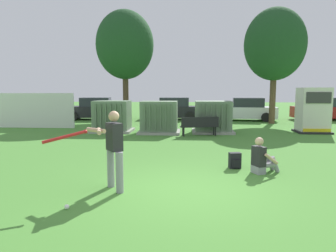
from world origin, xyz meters
The scene contains 17 objects.
ground_plane centered at (0.00, 0.00, 0.00)m, with size 96.00×96.00×0.00m, color #478433.
fence_panel centered at (-8.91, 10.50, 1.00)m, with size 4.80×0.12×2.00m, color white.
transformer_west centered at (-3.93, 9.16, 0.79)m, with size 2.10×1.70×1.62m.
transformer_mid_west centered at (-1.42, 8.81, 0.79)m, with size 2.10×1.70×1.62m.
transformer_mid_east centered at (1.30, 9.15, 0.79)m, with size 2.10×1.70×1.62m.
generator_enclosure centered at (6.39, 9.49, 1.14)m, with size 1.60×1.40×2.30m.
park_bench centered at (0.58, 7.92, 0.54)m, with size 1.84×0.75×0.92m.
batter centered at (-1.59, -0.07, 0.98)m, with size 1.42×1.19×1.74m.
sports_ball centered at (-2.17, -1.19, 0.04)m, with size 0.09×0.09×0.09m, color white.
seated_spectator centered at (2.00, 1.56, 0.38)m, with size 0.79×0.66×0.96m.
backpack centered at (1.37, 2.01, 0.21)m, with size 0.35×0.30×0.44m.
tree_left centered at (-4.48, 15.28, 5.32)m, with size 4.06×4.06×7.76m.
tree_center_left centered at (5.49, 13.72, 5.03)m, with size 3.84×3.84×7.34m.
parked_car_leftmost centered at (-6.93, 15.65, 0.75)m, with size 4.38×2.32×1.62m.
parked_car_left_of_center centered at (-1.09, 16.10, 0.75)m, with size 4.23×1.98×1.62m.
parked_car_right_of_center centered at (4.17, 15.57, 0.75)m, with size 4.36×2.25×1.62m.
parked_car_rightmost centered at (9.84, 16.27, 0.75)m, with size 4.30×2.12×1.62m.
Camera 1 is at (0.06, -6.43, 2.19)m, focal length 32.46 mm.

